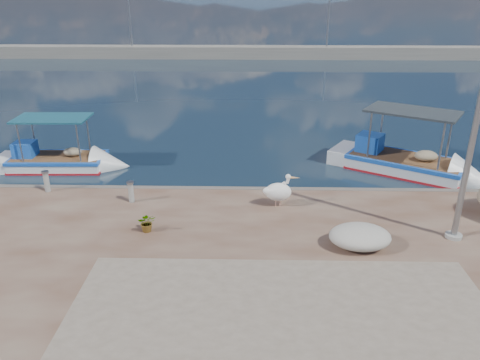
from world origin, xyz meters
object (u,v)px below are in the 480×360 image
boat_left (58,163)px  boat_right (403,166)px  lamp_post (476,120)px  bollard_near (131,191)px  pelican (279,191)px

boat_left → boat_right: bearing=-1.6°
lamp_post → bollard_near: lamp_post is taller
boat_right → boat_left: bearing=-148.5°
boat_left → boat_right: boat_right is taller
pelican → lamp_post: (4.68, -1.84, 2.80)m
boat_left → pelican: 9.81m
boat_right → bollard_near: (-9.87, -4.18, 0.65)m
boat_left → lamp_post: 15.23m
pelican → bollard_near: size_ratio=1.60×
lamp_post → boat_left: bearing=154.9°
pelican → bollard_near: pelican is taller
pelican → boat_left: bearing=147.4°
boat_right → bollard_near: size_ratio=9.00×
boat_left → pelican: size_ratio=4.70×
pelican → bollard_near: (-4.65, 0.20, -0.13)m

